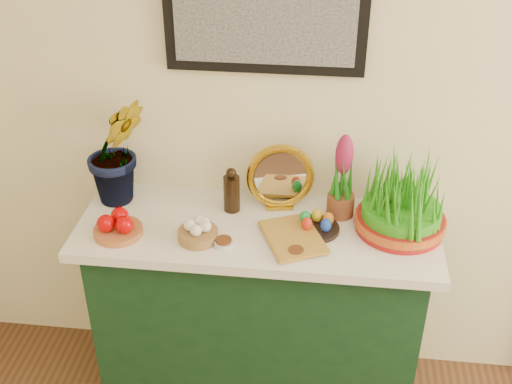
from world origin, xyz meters
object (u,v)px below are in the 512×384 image
Objects in this scene: sideboard at (257,314)px; wheatgrass_sabzeh at (403,202)px; mirror at (280,178)px; book at (268,241)px; hyacinth_green at (115,134)px.

wheatgrass_sabzeh reaches higher than sideboard.
mirror is 0.48m from wheatgrass_sabzeh.
book is at bearing -94.19° from mirror.
sideboard is at bearing -176.71° from wheatgrass_sabzeh.
hyacinth_green reaches higher than mirror.
wheatgrass_sabzeh is at bearing -13.77° from mirror.
sideboard is 0.80m from wheatgrass_sabzeh.
sideboard is 4.65× the size of mirror.
wheatgrass_sabzeh is (0.49, 0.16, 0.11)m from book.
mirror is (0.65, 0.02, -0.17)m from hyacinth_green.
sideboard is at bearing 88.94° from book.
wheatgrass_sabzeh is at bearing -5.31° from book.
sideboard is 0.50m from book.
hyacinth_green is 0.67m from mirror.
book is (0.63, -0.25, -0.28)m from hyacinth_green.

